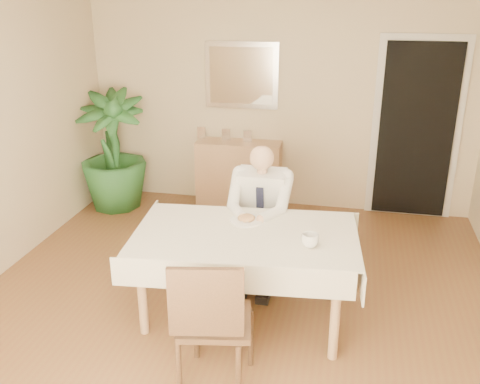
% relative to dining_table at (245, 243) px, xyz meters
% --- Properties ---
extents(room, '(5.00, 5.02, 2.60)m').
position_rel_dining_table_xyz_m(room, '(-0.12, -0.01, 0.63)').
color(room, brown).
rests_on(room, ground).
extents(window, '(1.34, 0.04, 1.44)m').
position_rel_dining_table_xyz_m(window, '(-0.12, -2.48, 0.78)').
color(window, beige).
rests_on(window, room).
extents(doorway, '(0.96, 0.07, 2.10)m').
position_rel_dining_table_xyz_m(doorway, '(1.43, 2.45, 0.33)').
color(doorway, beige).
rests_on(doorway, ground).
extents(mirror, '(0.86, 0.04, 0.76)m').
position_rel_dining_table_xyz_m(mirror, '(-0.55, 2.46, 0.88)').
color(mirror, silver).
rests_on(mirror, room).
extents(dining_table, '(1.81, 1.17, 0.75)m').
position_rel_dining_table_xyz_m(dining_table, '(0.00, 0.00, 0.00)').
color(dining_table, tan).
rests_on(dining_table, ground).
extents(chair_far, '(0.46, 0.46, 0.88)m').
position_rel_dining_table_xyz_m(chair_far, '(0.00, 0.88, -0.17)').
color(chair_far, '#422A18').
rests_on(chair_far, ground).
extents(chair_near, '(0.54, 0.54, 0.98)m').
position_rel_dining_table_xyz_m(chair_near, '(-0.04, -0.86, -0.11)').
color(chair_near, '#422A18').
rests_on(chair_near, ground).
extents(seated_man, '(0.48, 0.72, 1.24)m').
position_rel_dining_table_xyz_m(seated_man, '(-0.00, 0.59, 0.02)').
color(seated_man, white).
rests_on(seated_man, ground).
extents(plate, '(0.26, 0.26, 0.02)m').
position_rel_dining_table_xyz_m(plate, '(-0.04, 0.21, 0.09)').
color(plate, white).
rests_on(plate, dining_table).
extents(food, '(0.14, 0.14, 0.06)m').
position_rel_dining_table_xyz_m(food, '(-0.04, 0.21, 0.11)').
color(food, olive).
rests_on(food, dining_table).
extents(knife, '(0.01, 0.13, 0.01)m').
position_rel_dining_table_xyz_m(knife, '(0.00, 0.15, 0.11)').
color(knife, silver).
rests_on(knife, dining_table).
extents(fork, '(0.01, 0.13, 0.01)m').
position_rel_dining_table_xyz_m(fork, '(-0.08, 0.15, 0.11)').
color(fork, silver).
rests_on(fork, dining_table).
extents(coffee_mug, '(0.14, 0.14, 0.10)m').
position_rel_dining_table_xyz_m(coffee_mug, '(0.50, -0.13, 0.14)').
color(coffee_mug, white).
rests_on(coffee_mug, dining_table).
extents(sideboard, '(1.01, 0.37, 0.80)m').
position_rel_dining_table_xyz_m(sideboard, '(-0.55, 2.31, -0.27)').
color(sideboard, tan).
rests_on(sideboard, ground).
extents(photo_frame_left, '(0.10, 0.02, 0.14)m').
position_rel_dining_table_xyz_m(photo_frame_left, '(-1.03, 2.38, 0.20)').
color(photo_frame_left, silver).
rests_on(photo_frame_left, sideboard).
extents(photo_frame_center, '(0.10, 0.02, 0.14)m').
position_rel_dining_table_xyz_m(photo_frame_center, '(-0.72, 2.36, 0.20)').
color(photo_frame_center, silver).
rests_on(photo_frame_center, sideboard).
extents(photo_frame_right, '(0.10, 0.02, 0.14)m').
position_rel_dining_table_xyz_m(photo_frame_right, '(-0.45, 2.33, 0.20)').
color(photo_frame_right, silver).
rests_on(photo_frame_right, sideboard).
extents(potted_palm, '(0.96, 0.96, 1.41)m').
position_rel_dining_table_xyz_m(potted_palm, '(-2.00, 1.96, 0.03)').
color(potted_palm, '#215322').
rests_on(potted_palm, ground).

